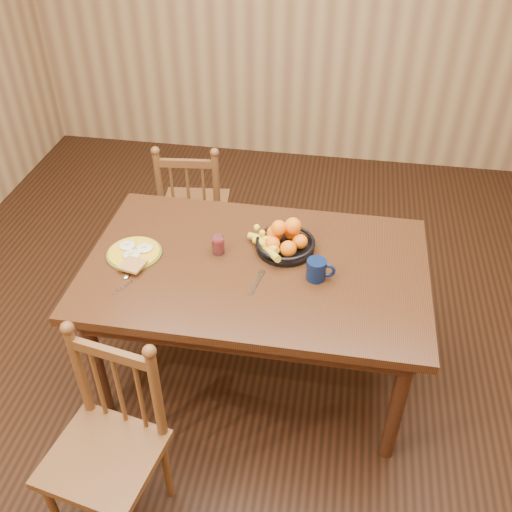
% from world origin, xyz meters
% --- Properties ---
extents(room, '(4.52, 5.02, 2.72)m').
position_xyz_m(room, '(0.00, 0.00, 1.35)').
color(room, black).
rests_on(room, ground).
extents(dining_table, '(1.60, 1.00, 0.75)m').
position_xyz_m(dining_table, '(0.00, 0.00, 0.67)').
color(dining_table, black).
rests_on(dining_table, ground).
extents(chair_far, '(0.45, 0.44, 0.91)m').
position_xyz_m(chair_far, '(-0.55, 0.87, 0.44)').
color(chair_far, '#4E3017').
rests_on(chair_far, ground).
extents(chair_near, '(0.48, 0.47, 0.92)m').
position_xyz_m(chair_near, '(-0.45, -0.86, 0.45)').
color(chair_near, '#4E3017').
rests_on(chair_near, ground).
extents(breakfast_plate, '(0.26, 0.30, 0.04)m').
position_xyz_m(breakfast_plate, '(-0.59, -0.03, 0.76)').
color(breakfast_plate, '#59601E').
rests_on(breakfast_plate, dining_table).
extents(fork, '(0.05, 0.18, 0.00)m').
position_xyz_m(fork, '(0.03, -0.12, 0.75)').
color(fork, silver).
rests_on(fork, dining_table).
extents(spoon, '(0.07, 0.15, 0.01)m').
position_xyz_m(spoon, '(-0.57, -0.21, 0.75)').
color(spoon, silver).
rests_on(spoon, dining_table).
extents(coffee_mug, '(0.13, 0.09, 0.10)m').
position_xyz_m(coffee_mug, '(0.29, -0.05, 0.80)').
color(coffee_mug, '#0A173A').
rests_on(coffee_mug, dining_table).
extents(juice_glass, '(0.06, 0.06, 0.09)m').
position_xyz_m(juice_glass, '(-0.19, 0.06, 0.79)').
color(juice_glass, silver).
rests_on(juice_glass, dining_table).
extents(fruit_bowl, '(0.32, 0.32, 0.17)m').
position_xyz_m(fruit_bowl, '(0.11, 0.14, 0.80)').
color(fruit_bowl, black).
rests_on(fruit_bowl, dining_table).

